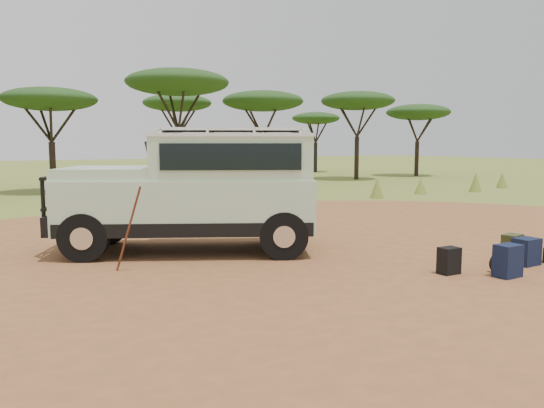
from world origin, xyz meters
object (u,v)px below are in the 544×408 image
duffel_navy (526,252)px  backpack_olive (512,248)px  walking_staff (128,229)px  safari_vehicle (197,193)px  backpack_black (449,261)px  backpack_navy (508,261)px

duffel_navy → backpack_olive: bearing=82.3°
walking_staff → backpack_olive: bearing=-68.2°
safari_vehicle → backpack_black: size_ratio=11.81×
walking_staff → duffel_navy: size_ratio=3.12×
safari_vehicle → duffel_navy: bearing=-15.0°
walking_staff → backpack_navy: 6.54m
duffel_navy → walking_staff: bearing=152.6°
safari_vehicle → backpack_olive: bearing=-12.5°
duffel_navy → backpack_navy: bearing=-161.3°
backpack_navy → walking_staff: bearing=146.2°
backpack_black → walking_staff: bearing=149.9°
safari_vehicle → backpack_olive: safari_vehicle is taller
backpack_navy → backpack_olive: bearing=32.4°
safari_vehicle → backpack_black: (2.91, -4.13, -1.00)m
duffel_navy → safari_vehicle: bearing=136.5°
backpack_navy → backpack_olive: 1.34m
backpack_navy → duffel_navy: 1.16m
backpack_black → backpack_navy: backpack_navy is taller
backpack_olive → walking_staff: bearing=145.3°
safari_vehicle → backpack_navy: bearing=-24.9°
backpack_navy → duffel_navy: (1.10, 0.37, -0.03)m
backpack_navy → backpack_olive: size_ratio=1.06×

